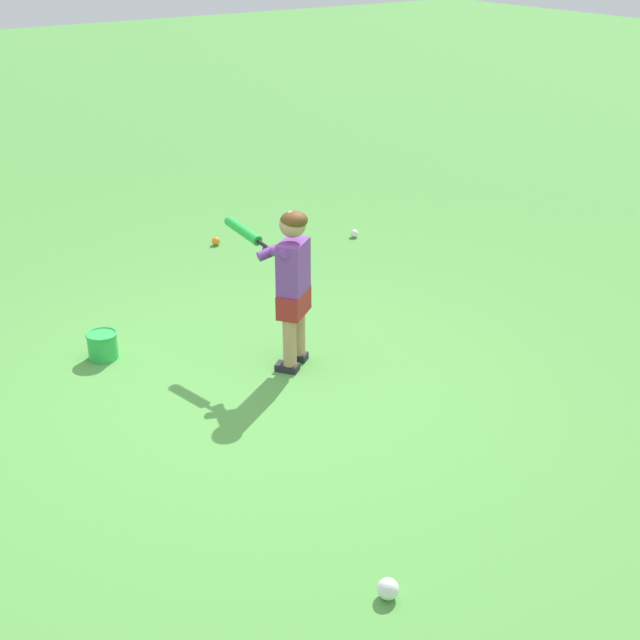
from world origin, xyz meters
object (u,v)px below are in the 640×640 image
Objects in this scene: play_ball_by_bucket at (216,241)px; child_batter at (290,274)px; play_ball_center_lawn at (354,233)px; toy_bucket at (103,345)px; play_ball_midfield at (388,589)px.

child_batter is at bearing 73.14° from play_ball_by_bucket.
play_ball_center_lawn is 0.35× the size of toy_bucket.
play_ball_midfield is (1.58, 4.47, 0.01)m from play_ball_by_bucket.
play_ball_midfield is 2.93m from toy_bucket.
child_batter is 2.37m from play_ball_midfield.
play_ball_midfield is at bearing 55.04° from play_ball_center_lawn.
play_ball_center_lawn is 4.79m from play_ball_midfield.
play_ball_midfield is at bearing 70.56° from play_ball_by_bucket.
child_batter is at bearing 43.87° from play_ball_center_lawn.
play_ball_midfield is at bearing 92.65° from toy_bucket.
play_ball_midfield reaches higher than play_ball_center_lawn.
play_ball_by_bucket reaches higher than play_ball_center_lawn.
play_ball_by_bucket is at bearing -137.91° from toy_bucket.
child_batter is 2.68m from play_ball_center_lawn.
child_batter reaches higher than toy_bucket.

